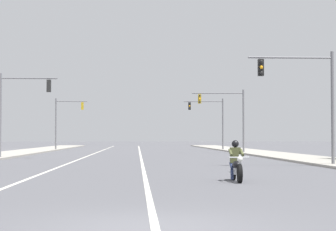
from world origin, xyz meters
TOP-DOWN VIEW (x-y plane):
  - ground_plane at (0.00, 0.00)m, footprint 400.00×400.00m
  - lane_stripe_center at (0.10, 45.00)m, footprint 0.16×100.00m
  - lane_stripe_left at (-4.30, 45.00)m, footprint 0.16×100.00m
  - sidewalk_kerb_right at (11.68, 40.00)m, footprint 4.40×110.00m
  - sidewalk_kerb_left at (-11.68, 40.00)m, footprint 4.40×110.00m
  - motorcycle_with_rider at (3.31, 10.40)m, footprint 0.70×2.19m
  - traffic_signal_near_right at (8.99, 20.66)m, footprint 4.68×0.37m
  - traffic_signal_near_left at (-8.93, 32.61)m, footprint 4.17×0.37m
  - traffic_signal_mid_right at (8.67, 46.25)m, footprint 5.10×0.44m
  - traffic_signal_mid_left at (-8.81, 59.99)m, footprint 3.74×0.53m
  - traffic_signal_far_right at (8.70, 59.40)m, footprint 4.77×0.48m

SIDE VIEW (x-z plane):
  - ground_plane at x=0.00m, z-range 0.00..0.00m
  - lane_stripe_center at x=0.10m, z-range 0.00..0.01m
  - lane_stripe_left at x=-4.30m, z-range 0.00..0.01m
  - sidewalk_kerb_right at x=11.68m, z-range 0.00..0.14m
  - sidewalk_kerb_left at x=-11.68m, z-range 0.00..0.14m
  - motorcycle_with_rider at x=3.31m, z-range -0.14..1.32m
  - traffic_signal_mid_left at x=-8.81m, z-range 0.92..7.12m
  - traffic_signal_near_left at x=-8.93m, z-range 0.95..7.15m
  - traffic_signal_near_right at x=8.99m, z-range 0.99..7.19m
  - traffic_signal_far_right at x=8.70m, z-range 0.99..7.19m
  - traffic_signal_mid_right at x=8.67m, z-range 1.01..7.21m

